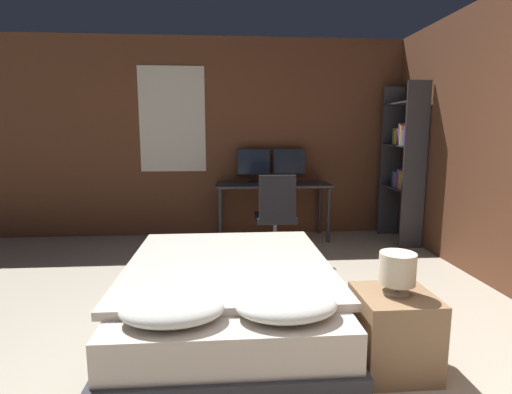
# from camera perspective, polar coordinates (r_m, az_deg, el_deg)

# --- Properties ---
(wall_back) EXTENTS (12.00, 0.08, 2.70)m
(wall_back) POSITION_cam_1_polar(r_m,az_deg,el_deg) (5.63, -0.08, 8.41)
(wall_back) COLOR brown
(wall_back) RESTS_ON ground_plane
(bed) EXTENTS (1.45, 1.94, 0.58)m
(bed) POSITION_cam_1_polar(r_m,az_deg,el_deg) (2.95, -3.89, -14.35)
(bed) COLOR #2D2D33
(bed) RESTS_ON ground_plane
(nightstand) EXTENTS (0.44, 0.44, 0.49)m
(nightstand) POSITION_cam_1_polar(r_m,az_deg,el_deg) (2.67, 19.07, -17.74)
(nightstand) COLOR #997551
(nightstand) RESTS_ON ground_plane
(bedside_lamp) EXTENTS (0.21, 0.21, 0.25)m
(bedside_lamp) POSITION_cam_1_polar(r_m,az_deg,el_deg) (2.52, 19.54, -9.70)
(bedside_lamp) COLOR gray
(bedside_lamp) RESTS_ON nightstand
(desk) EXTENTS (1.51, 0.57, 0.76)m
(desk) POSITION_cam_1_polar(r_m,az_deg,el_deg) (5.35, 2.42, 0.90)
(desk) COLOR #38383D
(desk) RESTS_ON ground_plane
(monitor_left) EXTENTS (0.46, 0.16, 0.45)m
(monitor_left) POSITION_cam_1_polar(r_m,az_deg,el_deg) (5.47, -0.38, 4.82)
(monitor_left) COLOR black
(monitor_left) RESTS_ON desk
(monitor_right) EXTENTS (0.46, 0.16, 0.45)m
(monitor_right) POSITION_cam_1_polar(r_m,az_deg,el_deg) (5.53, 4.79, 4.83)
(monitor_right) COLOR black
(monitor_right) RESTS_ON desk
(keyboard) EXTENTS (0.36, 0.13, 0.02)m
(keyboard) POSITION_cam_1_polar(r_m,az_deg,el_deg) (5.16, 2.67, 1.78)
(keyboard) COLOR black
(keyboard) RESTS_ON desk
(computer_mouse) EXTENTS (0.07, 0.05, 0.04)m
(computer_mouse) POSITION_cam_1_polar(r_m,az_deg,el_deg) (5.20, 5.66, 1.90)
(computer_mouse) COLOR black
(computer_mouse) RESTS_ON desk
(office_chair) EXTENTS (0.52, 0.52, 0.95)m
(office_chair) POSITION_cam_1_polar(r_m,az_deg,el_deg) (4.75, 2.82, -3.59)
(office_chair) COLOR black
(office_chair) RESTS_ON ground_plane
(bookshelf) EXTENTS (0.29, 0.74, 2.04)m
(bookshelf) POSITION_cam_1_polar(r_m,az_deg,el_deg) (5.49, 20.46, 5.38)
(bookshelf) COLOR #333338
(bookshelf) RESTS_ON ground_plane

